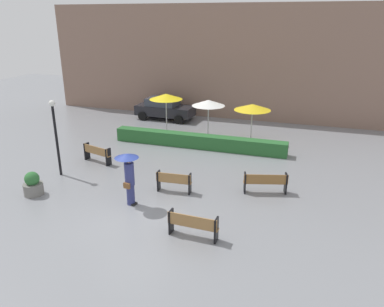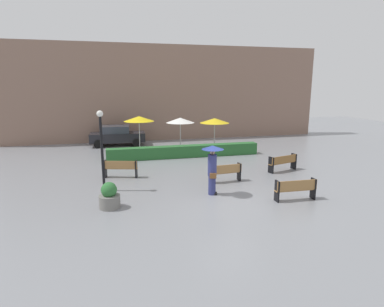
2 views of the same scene
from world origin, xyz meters
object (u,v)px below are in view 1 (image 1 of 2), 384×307
object	(u,v)px
patio_umbrella_yellow_far	(252,107)
parked_car	(165,108)
pedestrian_with_umbrella	(129,173)
planter_pot	(33,185)
patio_umbrella_white	(208,103)
bench_mid_center	(174,181)
lamp_post	(55,130)
bench_near_right	(193,224)
bench_far_left	(97,153)
patio_umbrella_yellow	(166,97)
bench_far_right	(265,182)

from	to	relation	value
patio_umbrella_yellow_far	parked_car	size ratio (longest dim) A/B	0.54
pedestrian_with_umbrella	patio_umbrella_yellow_far	world-z (taller)	patio_umbrella_yellow_far
pedestrian_with_umbrella	planter_pot	distance (m)	4.43
pedestrian_with_umbrella	patio_umbrella_white	xyz separation A→B (m)	(0.59, 9.27, 0.87)
planter_pot	patio_umbrella_yellow_far	size ratio (longest dim) A/B	0.44
bench_mid_center	lamp_post	world-z (taller)	lamp_post
bench_near_right	bench_far_left	bearing A→B (deg)	143.25
patio_umbrella_yellow	patio_umbrella_white	bearing A→B (deg)	-5.60
planter_pot	bench_far_right	bearing A→B (deg)	19.02
bench_near_right	bench_far_right	world-z (taller)	bench_far_right
bench_mid_center	bench_far_right	distance (m)	3.89
bench_mid_center	parked_car	xyz separation A→B (m)	(-5.01, 11.26, 0.29)
lamp_post	bench_far_left	bearing A→B (deg)	67.98
patio_umbrella_yellow_far	patio_umbrella_white	bearing A→B (deg)	-174.96
lamp_post	pedestrian_with_umbrella	bearing A→B (deg)	-20.31
bench_near_right	patio_umbrella_yellow_far	xyz separation A→B (m)	(0.08, 11.00, 1.62)
bench_near_right	parked_car	xyz separation A→B (m)	(-6.88, 14.37, 0.30)
pedestrian_with_umbrella	lamp_post	world-z (taller)	lamp_post
bench_mid_center	patio_umbrella_yellow_far	bearing A→B (deg)	76.16
patio_umbrella_yellow	patio_umbrella_white	xyz separation A→B (m)	(2.85, -0.28, -0.15)
bench_mid_center	planter_pot	xyz separation A→B (m)	(-5.55, -2.08, -0.08)
bench_mid_center	bench_far_right	xyz separation A→B (m)	(3.72, 1.12, 0.00)
bench_near_right	patio_umbrella_white	size ratio (longest dim) A/B	0.72
planter_pot	patio_umbrella_white	xyz separation A→B (m)	(4.88, 9.74, 1.81)
patio_umbrella_white	parked_car	world-z (taller)	patio_umbrella_white
lamp_post	bench_mid_center	bearing A→B (deg)	-0.73
pedestrian_with_umbrella	lamp_post	size ratio (longest dim) A/B	0.61
patio_umbrella_yellow_far	planter_pot	bearing A→B (deg)	-126.95
bench_near_right	patio_umbrella_yellow	bearing A→B (deg)	115.98
bench_far_right	bench_far_left	xyz separation A→B (m)	(-8.74, 0.91, 0.01)
bench_mid_center	patio_umbrella_yellow_far	xyz separation A→B (m)	(1.94, 7.89, 1.61)
patio_umbrella_yellow	patio_umbrella_yellow_far	world-z (taller)	patio_umbrella_yellow
patio_umbrella_yellow	patio_umbrella_yellow_far	xyz separation A→B (m)	(5.46, -0.05, -0.27)
bench_far_right	parked_car	bearing A→B (deg)	130.74
bench_far_right	bench_near_right	bearing A→B (deg)	-113.71
pedestrian_with_umbrella	patio_umbrella_yellow	world-z (taller)	patio_umbrella_yellow
bench_far_left	patio_umbrella_yellow_far	world-z (taller)	patio_umbrella_yellow_far
lamp_post	patio_umbrella_yellow_far	world-z (taller)	lamp_post
bench_far_left	pedestrian_with_umbrella	xyz separation A→B (m)	(3.76, -3.63, 0.85)
bench_mid_center	parked_car	bearing A→B (deg)	113.98
bench_far_left	patio_umbrella_white	world-z (taller)	patio_umbrella_white
planter_pot	lamp_post	xyz separation A→B (m)	(-0.25, 2.15, 1.79)
lamp_post	parked_car	size ratio (longest dim) A/B	0.84
pedestrian_with_umbrella	parked_car	world-z (taller)	pedestrian_with_umbrella
lamp_post	parked_car	world-z (taller)	lamp_post
planter_pot	patio_umbrella_white	size ratio (longest dim) A/B	0.42
bench_far_right	patio_umbrella_white	distance (m)	8.07
bench_mid_center	bench_far_left	size ratio (longest dim) A/B	0.89
patio_umbrella_white	parked_car	size ratio (longest dim) A/B	0.57
parked_car	bench_near_right	bearing A→B (deg)	-64.43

